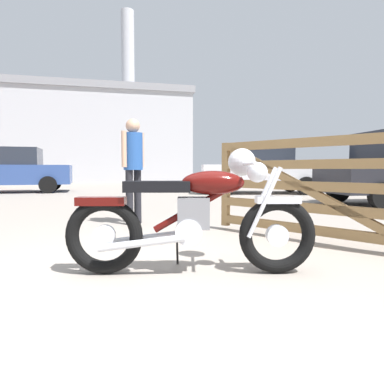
{
  "coord_description": "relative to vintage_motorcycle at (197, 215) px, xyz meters",
  "views": [
    {
      "loc": [
        -0.16,
        -2.63,
        0.87
      ],
      "look_at": [
        0.5,
        1.47,
        0.59
      ],
      "focal_mm": 31.6,
      "sensor_mm": 36.0,
      "label": 1
    }
  ],
  "objects": [
    {
      "name": "industrial_building",
      "position": [
        -5.48,
        26.95,
        3.03
      ],
      "size": [
        18.51,
        12.9,
        14.29
      ],
      "rotation": [
        0.0,
        0.0,
        0.07
      ],
      "color": "#B2B2B7",
      "rests_on": "ground_plane"
    },
    {
      "name": "timber_gate",
      "position": [
        1.65,
        0.81,
        0.21
      ],
      "size": [
        1.61,
        2.12,
        1.6
      ],
      "rotation": [
        0.0,
        0.0,
        2.21
      ],
      "color": "olive",
      "rests_on": "ground_plane"
    },
    {
      "name": "vintage_motorcycle",
      "position": [
        0.0,
        0.0,
        0.0
      ],
      "size": [
        2.07,
        0.73,
        1.07
      ],
      "rotation": [
        0.0,
        0.0,
        -0.14
      ],
      "color": "black",
      "rests_on": "ground_plane"
    },
    {
      "name": "bystander",
      "position": [
        -0.55,
        2.66,
        0.53
      ],
      "size": [
        0.35,
        0.35,
        1.66
      ],
      "rotation": [
        0.0,
        0.0,
        5.5
      ],
      "color": "black",
      "rests_on": "ground_plane"
    },
    {
      "name": "red_hatchback_near",
      "position": [
        3.91,
        8.89,
        0.34
      ],
      "size": [
        4.4,
        2.36,
        1.67
      ],
      "rotation": [
        0.0,
        0.0,
        3.0
      ],
      "color": "black",
      "rests_on": "ground_plane"
    },
    {
      "name": "silver_sedan_mid",
      "position": [
        -5.13,
        10.8,
        0.34
      ],
      "size": [
        4.38,
        2.32,
        1.67
      ],
      "rotation": [
        0.0,
        0.0,
        3.27
      ],
      "color": "black",
      "rests_on": "ground_plane"
    },
    {
      "name": "ground_plane",
      "position": [
        -0.33,
        -0.13,
        -0.49
      ],
      "size": [
        80.0,
        80.0,
        0.0
      ],
      "primitive_type": "plane",
      "color": "gray"
    }
  ]
}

